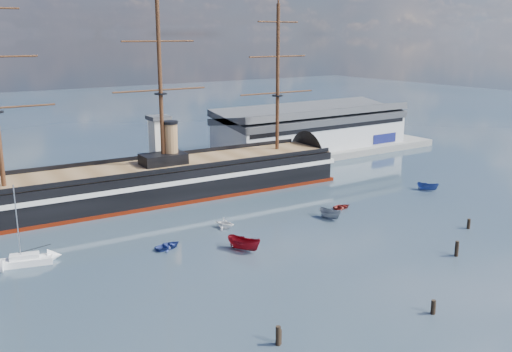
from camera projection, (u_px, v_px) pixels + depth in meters
ground at (216, 218)px, 116.63m from camera, size 600.00×600.00×0.00m
quay at (181, 176)px, 151.01m from camera, size 180.00×18.00×2.00m
warehouse at (312, 128)px, 178.36m from camera, size 63.00×21.00×11.60m
quay_tower at (160, 145)px, 142.44m from camera, size 5.00×5.00×15.00m
warship at (149, 182)px, 128.58m from camera, size 113.25×20.52×53.94m
sailboat at (25, 260)px, 92.69m from camera, size 8.84×4.60×13.57m
motorboat_a at (244, 251)px, 99.09m from camera, size 8.22×5.68×3.09m
motorboat_b at (168, 248)px, 100.10m from camera, size 1.88×3.29×1.45m
motorboat_c at (330, 219)px, 116.09m from camera, size 6.62×3.07×2.55m
motorboat_d at (225, 228)px, 110.53m from camera, size 7.05×5.47×2.38m
motorboat_e at (342, 208)px, 123.00m from camera, size 1.21×2.68×1.22m
motorboat_f at (427, 190)px, 137.14m from camera, size 6.29×4.58×2.38m
piling_near_left at (278, 345)px, 68.98m from camera, size 0.64×0.64×3.19m
piling_near_mid at (433, 314)px, 76.63m from camera, size 0.64×0.64×2.70m
piling_near_right at (456, 256)px, 96.58m from camera, size 0.64×0.64×3.40m
piling_far_right at (468, 229)px, 110.24m from camera, size 0.64×0.64×2.68m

